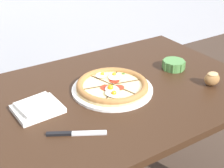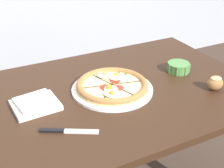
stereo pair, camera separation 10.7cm
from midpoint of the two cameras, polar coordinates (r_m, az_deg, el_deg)
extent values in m
cube|color=#331E11|center=(1.35, -1.52, -1.56)|extent=(1.22, 0.84, 0.03)
cube|color=#331E11|center=(2.08, 6.61, -2.02)|extent=(0.06, 0.06, 0.72)
cylinder|color=white|center=(1.34, -2.29, -0.95)|extent=(0.35, 0.35, 0.01)
cylinder|color=#DBB775|center=(1.33, -2.30, -0.50)|extent=(0.31, 0.31, 0.01)
cylinder|color=beige|center=(1.33, -2.30, -0.22)|extent=(0.26, 0.26, 0.00)
torus|color=#A36B38|center=(1.33, -2.31, -0.17)|extent=(0.31, 0.31, 0.03)
cube|color=#472D19|center=(1.37, -4.34, 0.72)|extent=(0.04, 0.13, 0.00)
cube|color=#472D19|center=(1.31, -5.04, -0.61)|extent=(0.13, 0.03, 0.00)
cube|color=#472D19|center=(1.27, -2.94, -1.55)|extent=(0.09, 0.10, 0.00)
cube|color=#472D19|center=(1.29, -0.15, -1.06)|extent=(0.04, 0.13, 0.00)
cube|color=#472D19|center=(1.35, 0.36, 0.31)|extent=(0.13, 0.03, 0.00)
cube|color=#472D19|center=(1.38, -1.72, 1.15)|extent=(0.09, 0.10, 0.00)
cylinder|color=red|center=(1.36, -1.83, 0.57)|extent=(0.05, 0.05, 0.00)
cylinder|color=red|center=(1.30, -3.47, -0.71)|extent=(0.05, 0.05, 0.00)
cylinder|color=red|center=(1.30, -1.09, -0.69)|extent=(0.04, 0.04, 0.00)
ellipsoid|color=white|center=(1.39, -4.26, 1.58)|extent=(0.07, 0.07, 0.01)
sphere|color=#F4AD1E|center=(1.39, -3.96, 1.76)|extent=(0.02, 0.02, 0.02)
ellipsoid|color=white|center=(1.38, -1.67, 1.31)|extent=(0.09, 0.09, 0.01)
sphere|color=#F4AD1E|center=(1.38, -1.79, 1.71)|extent=(0.02, 0.02, 0.02)
ellipsoid|color=white|center=(1.28, -2.38, -1.00)|extent=(0.07, 0.08, 0.01)
sphere|color=orange|center=(1.28, -2.67, -0.70)|extent=(0.03, 0.03, 0.03)
ellipsoid|color=white|center=(1.24, -2.36, -1.90)|extent=(0.07, 0.08, 0.01)
sphere|color=orange|center=(1.24, -2.12, -1.73)|extent=(0.02, 0.02, 0.02)
cylinder|color=#2D5B1E|center=(1.32, -3.67, -0.23)|extent=(0.01, 0.01, 0.00)
cylinder|color=#477A2D|center=(1.31, -1.28, -0.38)|extent=(0.02, 0.02, 0.00)
cylinder|color=#386B23|center=(1.36, -2.46, 0.60)|extent=(0.02, 0.02, 0.00)
cylinder|color=#477A2D|center=(1.41, -0.06, 1.87)|extent=(0.01, 0.01, 0.00)
cylinder|color=#386B23|center=(1.27, -1.79, -1.59)|extent=(0.01, 0.01, 0.00)
cylinder|color=#386B23|center=(1.31, -2.78, -0.60)|extent=(0.01, 0.01, 0.00)
cylinder|color=#4C8442|center=(1.54, 9.26, 3.46)|extent=(0.10, 0.10, 0.04)
cylinder|color=gold|center=(1.53, 9.28, 3.65)|extent=(0.08, 0.08, 0.02)
cylinder|color=#4C8442|center=(1.57, 10.70, 3.88)|extent=(0.01, 0.01, 0.04)
cylinder|color=#4C8442|center=(1.58, 9.41, 4.24)|extent=(0.01, 0.01, 0.04)
cylinder|color=#4C8442|center=(1.57, 8.04, 4.15)|extent=(0.01, 0.01, 0.04)
cylinder|color=#4C8442|center=(1.54, 7.35, 3.66)|extent=(0.01, 0.01, 0.04)
cylinder|color=#4C8442|center=(1.50, 7.77, 3.03)|extent=(0.01, 0.01, 0.04)
cylinder|color=#4C8442|center=(1.49, 9.10, 2.64)|extent=(0.01, 0.01, 0.04)
cylinder|color=#4C8442|center=(1.50, 10.54, 2.74)|extent=(0.01, 0.01, 0.04)
cylinder|color=#4C8442|center=(1.53, 11.18, 3.26)|extent=(0.01, 0.01, 0.04)
cube|color=silver|center=(1.24, -15.86, -4.47)|extent=(0.18, 0.16, 0.02)
cube|color=silver|center=(1.23, -15.97, -3.77)|extent=(0.16, 0.14, 0.02)
ellipsoid|color=olive|center=(1.42, 15.77, 0.81)|extent=(0.08, 0.07, 0.06)
ellipsoid|color=tan|center=(1.41, 15.91, 1.70)|extent=(0.06, 0.05, 0.02)
cube|color=silver|center=(1.09, -7.01, -8.97)|extent=(0.11, 0.08, 0.01)
cube|color=black|center=(1.11, -12.46, -8.95)|extent=(0.08, 0.06, 0.01)
camera|label=1|loc=(0.05, -92.31, -1.26)|focal=50.00mm
camera|label=2|loc=(0.05, 87.69, 1.26)|focal=50.00mm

